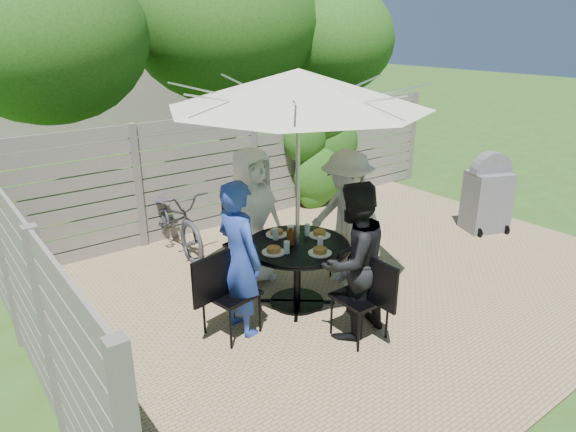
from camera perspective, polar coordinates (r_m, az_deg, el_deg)
backyard_envelope at (r=15.00m, az=-20.05°, el=17.32°), size 60.00×60.00×5.00m
patio_table at (r=5.96m, az=1.03°, el=-5.18°), size 1.29×1.29×0.78m
umbrella at (r=5.41m, az=1.17°, el=14.00°), size 3.04×3.04×2.71m
chair_back at (r=6.74m, az=-4.64°, el=-4.55°), size 0.53×0.71×0.94m
person_back at (r=6.41m, az=-4.04°, el=-0.07°), size 0.91×0.64×1.76m
chair_left at (r=5.53m, az=-6.40°, el=-10.32°), size 0.76×0.57×1.01m
person_left at (r=5.35m, az=-5.45°, el=-4.77°), size 0.46×0.66×1.70m
chair_front at (r=5.50m, az=8.05°, el=-10.68°), size 0.48×0.71×0.98m
person_front at (r=5.32m, az=7.22°, el=-5.02°), size 0.88×0.72×1.70m
chair_right at (r=6.72m, az=7.04°, el=-4.91°), size 0.65×0.47×0.87m
person_right at (r=6.39m, az=6.48°, el=-0.33°), size 0.75×1.18×1.74m
plate_back at (r=6.10m, az=-1.27°, el=-1.90°), size 0.26×0.26×0.06m
plate_left at (r=5.63m, az=-1.62°, el=-3.87°), size 0.26×0.26×0.06m
plate_front at (r=5.62m, az=3.57°, el=-3.96°), size 0.26×0.26×0.06m
plate_right at (r=6.09m, az=3.52°, el=-1.98°), size 0.26×0.26×0.06m
glass_back at (r=5.95m, az=-1.40°, el=-2.02°), size 0.07×0.07×0.14m
glass_left at (r=5.61m, az=-0.14°, el=-3.49°), size 0.07×0.07×0.14m
glass_front at (r=5.74m, az=3.60°, el=-2.95°), size 0.07×0.07×0.14m
glass_right at (r=6.07m, az=2.16°, el=-1.55°), size 0.07×0.07×0.14m
syrup_jug at (r=5.83m, az=0.29°, el=-2.40°), size 0.09×0.09×0.16m
coffee_cup at (r=6.05m, az=0.31°, el=-1.72°), size 0.08×0.08×0.12m
bicycle at (r=7.63m, az=-12.61°, el=-0.27°), size 0.68×1.86×0.97m
bbq_grill at (r=8.71m, az=21.28°, el=2.11°), size 0.77×0.69×1.30m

